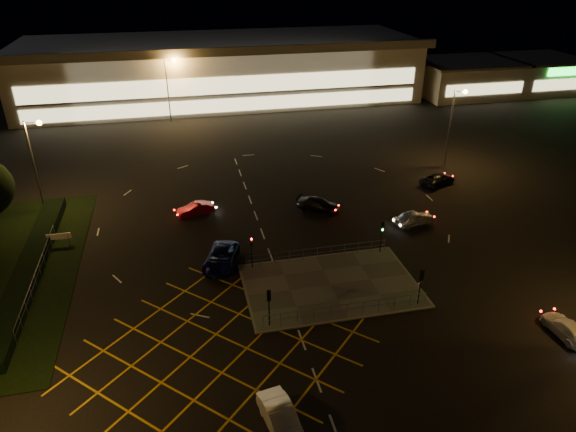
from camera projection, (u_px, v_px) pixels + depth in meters
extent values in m
plane|color=black|center=(302.00, 276.00, 44.42)|extent=(180.00, 180.00, 0.00)
cube|color=#4C4944|center=(331.00, 285.00, 43.05)|extent=(14.00, 9.00, 0.12)
cube|color=black|center=(30.00, 266.00, 44.88)|extent=(2.00, 26.00, 1.00)
cube|color=beige|center=(221.00, 70.00, 95.73)|extent=(70.00, 25.00, 10.00)
cube|color=slate|center=(219.00, 41.00, 93.32)|extent=(72.00, 26.50, 0.60)
cube|color=#FFEAA5|center=(229.00, 86.00, 84.87)|extent=(66.00, 0.20, 3.00)
cube|color=#FFEAA5|center=(230.00, 105.00, 86.35)|extent=(66.00, 0.20, 2.20)
cube|color=beige|center=(465.00, 78.00, 98.73)|extent=(18.00, 14.00, 6.00)
cube|color=slate|center=(468.00, 62.00, 97.27)|extent=(18.80, 14.80, 0.40)
cube|color=#FFEAA5|center=(485.00, 89.00, 92.82)|extent=(15.30, 0.20, 2.00)
cube|color=beige|center=(538.00, 74.00, 101.86)|extent=(14.00, 14.00, 6.00)
cube|color=slate|center=(542.00, 58.00, 100.40)|extent=(14.80, 14.80, 0.40)
cube|color=#FFEAA5|center=(562.00, 85.00, 95.95)|extent=(11.90, 0.20, 2.00)
cube|color=#19E533|center=(565.00, 72.00, 94.75)|extent=(7.00, 0.30, 1.40)
cylinder|color=slate|center=(35.00, 168.00, 52.98)|extent=(0.20, 0.20, 10.00)
cylinder|color=slate|center=(31.00, 123.00, 50.90)|extent=(1.40, 0.12, 0.12)
sphere|color=orange|center=(39.00, 123.00, 51.06)|extent=(0.56, 0.56, 0.56)
cylinder|color=slate|center=(449.00, 130.00, 64.10)|extent=(0.20, 0.20, 10.00)
cylinder|color=slate|center=(460.00, 92.00, 62.01)|extent=(1.40, 0.12, 0.12)
sphere|color=orange|center=(465.00, 92.00, 62.17)|extent=(0.56, 0.56, 0.56)
cylinder|color=slate|center=(168.00, 91.00, 81.66)|extent=(0.20, 0.20, 10.00)
cylinder|color=slate|center=(169.00, 60.00, 79.58)|extent=(1.40, 0.12, 0.12)
sphere|color=orange|center=(174.00, 60.00, 79.74)|extent=(0.56, 0.56, 0.56)
cylinder|color=slate|center=(397.00, 76.00, 91.22)|extent=(0.20, 0.20, 10.00)
cylinder|color=slate|center=(403.00, 48.00, 89.13)|extent=(1.40, 0.12, 0.12)
sphere|color=orange|center=(407.00, 48.00, 89.29)|extent=(0.56, 0.56, 0.56)
cylinder|color=black|center=(269.00, 309.00, 37.70)|extent=(0.10, 0.10, 3.00)
cube|color=black|center=(269.00, 296.00, 37.14)|extent=(0.28, 0.18, 0.90)
sphere|color=#19FF33|center=(268.00, 295.00, 37.25)|extent=(0.16, 0.16, 0.16)
cylinder|color=black|center=(420.00, 288.00, 40.04)|extent=(0.10, 0.10, 3.00)
cube|color=black|center=(422.00, 275.00, 39.49)|extent=(0.28, 0.18, 0.90)
sphere|color=#19FF33|center=(421.00, 274.00, 39.60)|extent=(0.16, 0.16, 0.16)
cylinder|color=black|center=(252.00, 253.00, 44.62)|extent=(0.10, 0.10, 3.00)
cube|color=black|center=(251.00, 241.00, 44.06)|extent=(0.28, 0.18, 0.90)
sphere|color=#FF0C0C|center=(252.00, 242.00, 43.95)|extent=(0.16, 0.16, 0.16)
cylinder|color=black|center=(381.00, 238.00, 46.96)|extent=(0.10, 0.10, 3.00)
cube|color=black|center=(382.00, 226.00, 46.41)|extent=(0.28, 0.18, 0.90)
sphere|color=#19FF33|center=(383.00, 227.00, 46.30)|extent=(0.16, 0.16, 0.16)
imported|color=silver|center=(282.00, 420.00, 29.88)|extent=(2.36, 4.79, 1.51)
imported|color=#0D1552|center=(221.00, 258.00, 45.57)|extent=(4.14, 5.92, 1.50)
imported|color=black|center=(318.00, 205.00, 55.22)|extent=(4.95, 4.22, 1.36)
imported|color=silver|center=(414.00, 218.00, 52.35)|extent=(4.59, 2.57, 1.47)
imported|color=maroon|center=(195.00, 209.00, 54.39)|extent=(4.05, 2.20, 1.27)
imported|color=black|center=(438.00, 179.00, 61.45)|extent=(5.10, 3.85, 1.29)
imported|color=silver|center=(567.00, 329.00, 37.27)|extent=(1.79, 4.27, 1.23)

